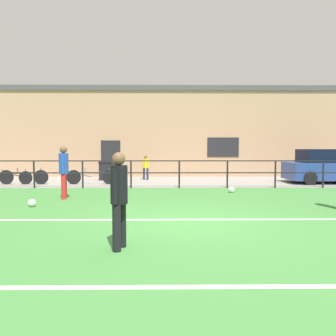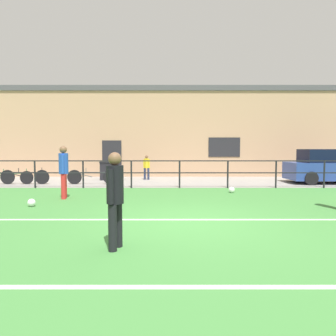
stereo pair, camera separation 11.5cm
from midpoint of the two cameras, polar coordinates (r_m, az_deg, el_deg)
ground at (r=7.09m, az=3.85°, el=-9.95°), size 60.00×44.00×0.04m
field_line_touchline at (r=7.30m, az=3.72°, el=-9.38°), size 36.00×0.11×0.00m
field_line_hash at (r=3.98m, az=7.74°, el=-20.72°), size 36.00×0.11×0.00m
pavement_strip at (r=15.47m, az=1.43°, el=-2.47°), size 48.00×5.00×0.02m
perimeter_fence at (r=12.92m, az=1.82°, el=-0.38°), size 36.07×0.07×1.15m
clubhouse_facade at (r=19.11m, az=1.05°, el=6.51°), size 28.00×2.56×5.22m
player_goalkeeper at (r=5.12m, az=-9.57°, el=-4.79°), size 0.28×0.42×1.58m
player_striker at (r=10.70m, az=-18.80°, el=-0.16°), size 0.30×0.47×1.72m
soccer_ball_match at (r=11.81m, az=11.26°, el=-3.92°), size 0.22×0.22×0.22m
soccer_ball_spare at (r=9.64m, az=-23.92°, el=-5.85°), size 0.22×0.22×0.22m
spectator_child at (r=16.23m, az=-4.30°, el=0.41°), size 0.35×0.22×1.28m
parked_car_red at (r=16.55m, az=27.47°, el=0.17°), size 4.21×1.84×1.59m
bicycle_parked_0 at (r=15.83m, az=-27.35°, el=-1.54°), size 2.14×0.04×0.71m
bicycle_parked_1 at (r=15.53m, az=-25.09°, el=-1.48°), size 2.22×0.04×0.75m
bicycle_parked_2 at (r=14.53m, az=-14.03°, el=-1.57°), size 2.27×0.04×0.75m
trash_bin_0 at (r=16.33m, az=-11.42°, el=-0.48°), size 0.69×0.58×0.95m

